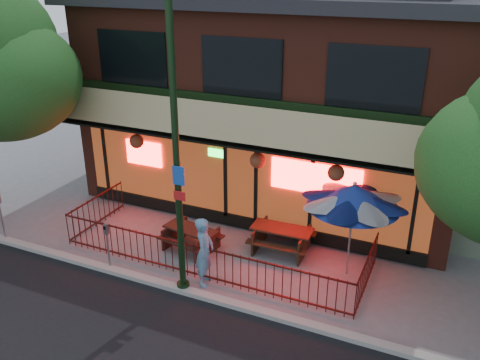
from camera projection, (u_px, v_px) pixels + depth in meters
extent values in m
plane|color=gray|center=(191.00, 281.00, 13.20)|extent=(80.00, 80.00, 0.00)
cube|color=#999993|center=(181.00, 289.00, 12.76)|extent=(80.00, 0.25, 0.12)
cube|color=maroon|center=(288.00, 98.00, 17.97)|extent=(12.00, 8.00, 6.50)
cube|color=#59230F|center=(241.00, 179.00, 15.22)|extent=(11.00, 0.06, 2.60)
cube|color=#FF0C0C|center=(315.00, 179.00, 14.11)|extent=(2.60, 0.04, 0.90)
cube|color=#FF0C0C|center=(144.00, 153.00, 16.31)|extent=(1.30, 0.04, 0.80)
cube|color=tan|center=(234.00, 123.00, 14.08)|extent=(12.20, 1.33, 1.26)
cube|color=black|center=(132.00, 58.00, 15.28)|extent=(2.40, 0.06, 1.60)
cube|color=black|center=(241.00, 67.00, 13.91)|extent=(2.40, 0.06, 1.60)
cube|color=black|center=(374.00, 78.00, 12.55)|extent=(2.40, 0.06, 1.60)
cube|color=black|center=(241.00, 221.00, 15.75)|extent=(11.00, 0.12, 0.40)
cube|color=#FFC672|center=(444.00, 185.00, 12.62)|extent=(0.18, 0.18, 0.32)
cube|color=#3F100D|center=(194.00, 246.00, 13.00)|extent=(8.40, 0.04, 0.04)
cube|color=#3F100D|center=(195.00, 273.00, 13.32)|extent=(8.40, 0.04, 0.04)
cube|color=#3F100D|center=(95.00, 198.00, 15.68)|extent=(0.04, 2.60, 0.04)
cube|color=#3F100D|center=(369.00, 257.00, 12.50)|extent=(0.04, 2.60, 0.04)
cylinder|color=#3F100D|center=(194.00, 261.00, 13.18)|extent=(0.02, 0.02, 1.00)
cylinder|color=black|center=(177.00, 160.00, 11.50)|extent=(0.16, 0.16, 7.00)
cylinder|color=black|center=(183.00, 286.00, 12.83)|extent=(0.32, 0.32, 0.20)
cube|color=#194CB2|center=(178.00, 176.00, 11.44)|extent=(0.30, 0.02, 0.45)
cube|color=red|center=(180.00, 196.00, 11.64)|extent=(0.30, 0.02, 0.22)
cube|color=#361B13|center=(175.00, 233.00, 14.90)|extent=(0.23, 1.13, 0.64)
cube|color=#361B13|center=(208.00, 245.00, 14.28)|extent=(0.23, 1.13, 0.64)
cube|color=#361B13|center=(191.00, 229.00, 14.46)|extent=(1.65, 0.90, 0.05)
cube|color=#361B13|center=(180.00, 244.00, 14.20)|extent=(1.59, 0.49, 0.04)
cube|color=#361B13|center=(201.00, 230.00, 14.93)|extent=(1.59, 0.49, 0.04)
cube|color=#362012|center=(259.00, 236.00, 14.70)|extent=(0.10, 1.25, 0.71)
cube|color=#362012|center=(304.00, 244.00, 14.23)|extent=(0.10, 1.25, 0.71)
cube|color=#362012|center=(282.00, 229.00, 14.33)|extent=(1.75, 0.78, 0.06)
cube|color=#362012|center=(276.00, 247.00, 13.99)|extent=(1.74, 0.33, 0.05)
cube|color=#362012|center=(287.00, 230.00, 14.89)|extent=(1.74, 0.33, 0.05)
cylinder|color=gray|center=(350.00, 233.00, 13.06)|extent=(0.06, 0.06, 2.44)
cone|color=navy|center=(354.00, 196.00, 12.64)|extent=(2.33, 2.33, 0.61)
sphere|color=gray|center=(355.00, 184.00, 12.51)|extent=(0.11, 0.11, 0.11)
imported|color=#5D94BA|center=(205.00, 252.00, 12.78)|extent=(0.58, 0.76, 1.85)
cylinder|color=gray|center=(109.00, 251.00, 13.51)|extent=(0.05, 0.05, 1.10)
cube|color=gray|center=(106.00, 229.00, 13.25)|extent=(0.12, 0.10, 0.28)
cube|color=black|center=(104.00, 228.00, 13.18)|extent=(0.08, 0.01, 0.10)
cylinder|color=#96999E|center=(3.00, 222.00, 14.91)|extent=(0.06, 0.06, 1.26)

